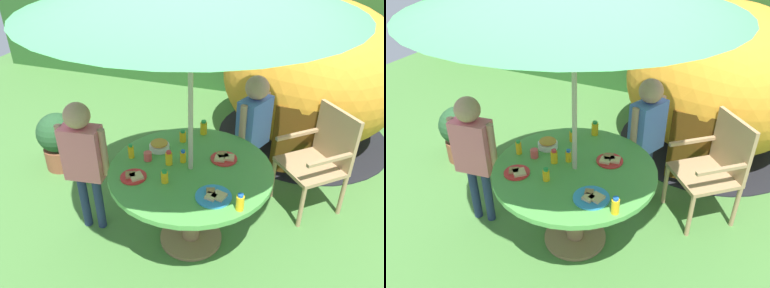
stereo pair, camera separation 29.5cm
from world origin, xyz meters
TOP-DOWN VIEW (x-y plane):
  - ground_plane at (0.00, 0.00)m, footprint 10.00×10.00m
  - hedge_backdrop at (0.00, 3.47)m, footprint 9.00×0.70m
  - garden_table at (0.00, 0.00)m, footprint 1.26×1.26m
  - wooden_chair at (0.96, 0.83)m, footprint 0.69×0.69m
  - dome_tent at (0.76, 2.09)m, footprint 2.09×2.09m
  - potted_plant at (-1.69, 0.60)m, footprint 0.42×0.42m
  - child_in_blue_shirt at (0.34, 0.79)m, footprint 0.29×0.39m
  - child_in_pink_shirt at (-0.87, -0.11)m, footprint 0.41×0.21m
  - snack_bowl at (-0.33, 0.17)m, footprint 0.17×0.17m
  - plate_back_edge at (0.26, -0.28)m, footprint 0.25×0.25m
  - plate_near_left at (0.21, 0.20)m, footprint 0.21×0.21m
  - plate_mid_left at (-0.36, -0.25)m, footprint 0.20×0.20m
  - juice_bottle_near_right at (-0.19, 0.36)m, footprint 0.06×0.06m
  - juice_bottle_far_left at (-0.12, -0.23)m, footprint 0.05×0.05m
  - juice_bottle_far_right at (0.46, -0.34)m, footprint 0.06×0.06m
  - juice_bottle_center_front at (-0.06, 0.53)m, footprint 0.06×0.06m
  - juice_bottle_center_back at (-0.18, 0.00)m, footprint 0.06×0.06m
  - juice_bottle_mid_right at (-0.50, -0.01)m, footprint 0.05×0.05m
  - juice_bottle_front_edge at (-0.08, 0.06)m, footprint 0.05×0.05m
  - cup_near at (-0.36, -0.00)m, footprint 0.06×0.06m

SIDE VIEW (x-z plane):
  - ground_plane at x=0.00m, z-range -0.02..0.00m
  - potted_plant at x=-1.69m, z-range 0.02..0.65m
  - wooden_chair at x=0.96m, z-range 0.06..1.02m
  - garden_table at x=0.00m, z-range 0.22..0.96m
  - plate_back_edge at x=0.26m, z-range 0.74..0.77m
  - plate_mid_left at x=-0.36m, z-range 0.74..0.77m
  - plate_near_left at x=0.21m, z-range 0.74..0.77m
  - child_in_pink_shirt at x=-0.87m, z-range 0.17..1.38m
  - cup_near at x=-0.36m, z-range 0.74..0.81m
  - snack_bowl at x=-0.33m, z-range 0.74..0.82m
  - child_in_blue_shirt at x=0.34m, z-range 0.17..1.41m
  - juice_bottle_far_left at x=-0.12m, z-range 0.74..0.84m
  - juice_bottle_front_edge at x=-0.08m, z-range 0.74..0.84m
  - juice_bottle_near_right at x=-0.19m, z-range 0.74..0.84m
  - juice_bottle_center_back at x=-0.18m, z-range 0.74..0.85m
  - juice_bottle_mid_right at x=-0.50m, z-range 0.74..0.86m
  - juice_bottle_far_right at x=0.46m, z-range 0.74..0.86m
  - juice_bottle_center_front at x=-0.06m, z-range 0.74..0.87m
  - dome_tent at x=0.76m, z-range -0.01..1.65m
  - hedge_backdrop at x=0.00m, z-range 0.00..2.02m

